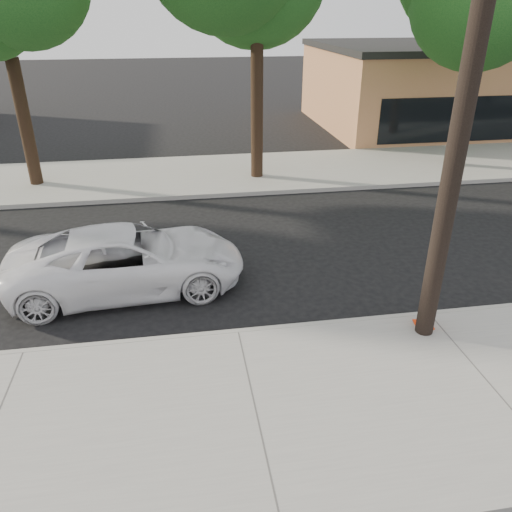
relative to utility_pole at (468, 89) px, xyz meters
name	(u,v)px	position (x,y,z in m)	size (l,w,h in m)	color
ground	(227,285)	(-3.60, 2.70, -4.70)	(120.00, 120.00, 0.00)	black
near_sidewalk	(256,414)	(-3.60, -1.60, -4.62)	(90.00, 4.40, 0.15)	gray
far_sidewalk	(203,175)	(-3.60, 11.20, -4.62)	(90.00, 5.00, 0.15)	gray
curb_near	(238,334)	(-3.60, 0.60, -4.62)	(90.00, 0.12, 0.16)	#9E9B93
building_main	(485,86)	(12.40, 18.70, -2.70)	(18.00, 10.00, 4.00)	#BB794D
utility_pole	(468,89)	(0.00, 0.00, 0.00)	(1.40, 0.34, 9.00)	black
police_cruiser	(128,260)	(-5.80, 2.93, -3.97)	(2.41, 5.23, 1.45)	white
traffic_cone	(426,311)	(0.09, 0.20, -4.22)	(0.40, 0.40, 0.68)	#EF3D0C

